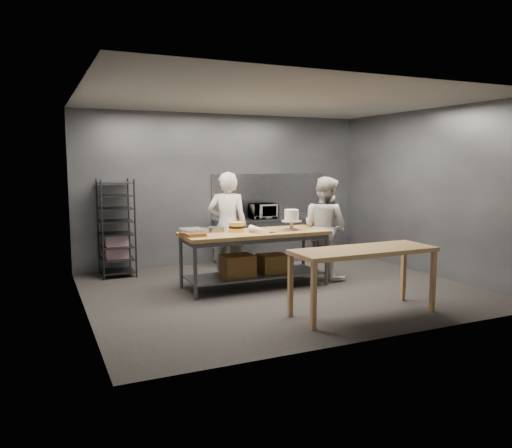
{
  "coord_description": "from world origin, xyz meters",
  "views": [
    {
      "loc": [
        -3.59,
        -7.03,
        2.06
      ],
      "look_at": [
        -0.3,
        0.28,
        1.05
      ],
      "focal_mm": 35.0,
      "sensor_mm": 36.0,
      "label": 1
    }
  ],
  "objects_px": {
    "near_counter": "(364,255)",
    "speed_rack": "(116,229)",
    "chef_behind": "(227,226)",
    "frosted_cake_stand": "(291,217)",
    "chef_right": "(325,228)",
    "layer_cake": "(236,227)",
    "work_table": "(254,253)",
    "microwave": "(263,211)"
  },
  "relations": [
    {
      "from": "work_table",
      "to": "speed_rack",
      "type": "height_order",
      "value": "speed_rack"
    },
    {
      "from": "work_table",
      "to": "layer_cake",
      "type": "relative_size",
      "value": 9.51
    },
    {
      "from": "frosted_cake_stand",
      "to": "layer_cake",
      "type": "xyz_separation_m",
      "value": [
        -0.92,
        0.18,
        -0.13
      ]
    },
    {
      "from": "work_table",
      "to": "speed_rack",
      "type": "xyz_separation_m",
      "value": [
        -1.92,
        1.77,
        0.28
      ]
    },
    {
      "from": "speed_rack",
      "to": "microwave",
      "type": "bearing_deg",
      "value": 1.55
    },
    {
      "from": "chef_right",
      "to": "layer_cake",
      "type": "relative_size",
      "value": 7.1
    },
    {
      "from": "near_counter",
      "to": "chef_right",
      "type": "bearing_deg",
      "value": 72.15
    },
    {
      "from": "speed_rack",
      "to": "layer_cake",
      "type": "bearing_deg",
      "value": -45.09
    },
    {
      "from": "chef_behind",
      "to": "microwave",
      "type": "distance_m",
      "value": 1.71
    },
    {
      "from": "chef_behind",
      "to": "chef_right",
      "type": "relative_size",
      "value": 1.05
    },
    {
      "from": "chef_behind",
      "to": "frosted_cake_stand",
      "type": "height_order",
      "value": "chef_behind"
    },
    {
      "from": "chef_behind",
      "to": "microwave",
      "type": "bearing_deg",
      "value": -112.64
    },
    {
      "from": "work_table",
      "to": "chef_right",
      "type": "height_order",
      "value": "chef_right"
    },
    {
      "from": "chef_right",
      "to": "speed_rack",
      "type": "bearing_deg",
      "value": 42.87
    },
    {
      "from": "speed_rack",
      "to": "layer_cake",
      "type": "relative_size",
      "value": 6.93
    },
    {
      "from": "chef_right",
      "to": "frosted_cake_stand",
      "type": "xyz_separation_m",
      "value": [
        -0.75,
        -0.16,
        0.24
      ]
    },
    {
      "from": "frosted_cake_stand",
      "to": "layer_cake",
      "type": "relative_size",
      "value": 1.36
    },
    {
      "from": "work_table",
      "to": "chef_right",
      "type": "bearing_deg",
      "value": 3.55
    },
    {
      "from": "work_table",
      "to": "frosted_cake_stand",
      "type": "bearing_deg",
      "value": -6.32
    },
    {
      "from": "chef_behind",
      "to": "frosted_cake_stand",
      "type": "bearing_deg",
      "value": 162.76
    },
    {
      "from": "microwave",
      "to": "work_table",
      "type": "bearing_deg",
      "value": -119.13
    },
    {
      "from": "near_counter",
      "to": "chef_behind",
      "type": "relative_size",
      "value": 1.06
    },
    {
      "from": "near_counter",
      "to": "frosted_cake_stand",
      "type": "height_order",
      "value": "frosted_cake_stand"
    },
    {
      "from": "speed_rack",
      "to": "chef_right",
      "type": "xyz_separation_m",
      "value": [
        3.33,
        -1.68,
        0.04
      ]
    },
    {
      "from": "chef_right",
      "to": "frosted_cake_stand",
      "type": "distance_m",
      "value": 0.81
    },
    {
      "from": "chef_right",
      "to": "microwave",
      "type": "bearing_deg",
      "value": -8.31
    },
    {
      "from": "near_counter",
      "to": "chef_right",
      "type": "height_order",
      "value": "chef_right"
    },
    {
      "from": "work_table",
      "to": "chef_behind",
      "type": "distance_m",
      "value": 0.79
    },
    {
      "from": "speed_rack",
      "to": "chef_right",
      "type": "distance_m",
      "value": 3.73
    },
    {
      "from": "chef_right",
      "to": "frosted_cake_stand",
      "type": "bearing_deg",
      "value": 81.69
    },
    {
      "from": "microwave",
      "to": "layer_cake",
      "type": "height_order",
      "value": "microwave"
    },
    {
      "from": "layer_cake",
      "to": "work_table",
      "type": "bearing_deg",
      "value": -22.33
    },
    {
      "from": "chef_right",
      "to": "layer_cake",
      "type": "height_order",
      "value": "chef_right"
    },
    {
      "from": "chef_behind",
      "to": "frosted_cake_stand",
      "type": "relative_size",
      "value": 5.5
    },
    {
      "from": "microwave",
      "to": "chef_behind",
      "type": "bearing_deg",
      "value": -136.32
    },
    {
      "from": "near_counter",
      "to": "layer_cake",
      "type": "relative_size",
      "value": 7.92
    },
    {
      "from": "work_table",
      "to": "speed_rack",
      "type": "bearing_deg",
      "value": 137.32
    },
    {
      "from": "work_table",
      "to": "layer_cake",
      "type": "xyz_separation_m",
      "value": [
        -0.26,
        0.11,
        0.43
      ]
    },
    {
      "from": "speed_rack",
      "to": "chef_behind",
      "type": "relative_size",
      "value": 0.93
    },
    {
      "from": "near_counter",
      "to": "speed_rack",
      "type": "relative_size",
      "value": 1.14
    },
    {
      "from": "frosted_cake_stand",
      "to": "chef_behind",
      "type": "bearing_deg",
      "value": 139.08
    },
    {
      "from": "near_counter",
      "to": "layer_cake",
      "type": "distance_m",
      "value": 2.29
    }
  ]
}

